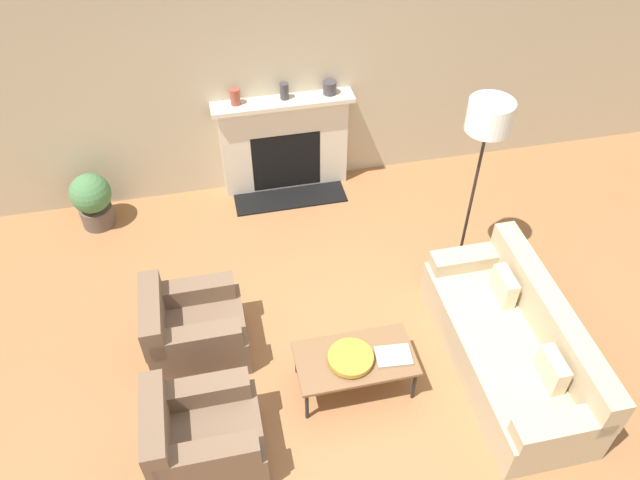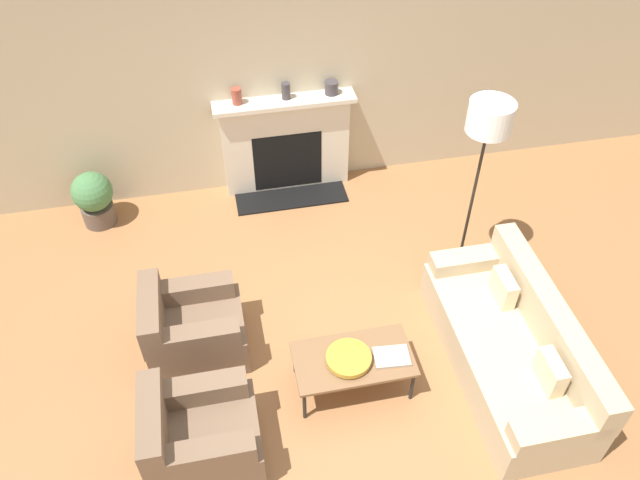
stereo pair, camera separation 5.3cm
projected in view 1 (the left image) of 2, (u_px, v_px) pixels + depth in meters
The scene contains 14 objects.
ground_plane at pixel (347, 369), 5.65m from camera, with size 18.00×18.00×0.00m, color #99663D.
wall_back at pixel (286, 70), 6.69m from camera, with size 18.00×0.06×2.90m.
fireplace at pixel (285, 146), 7.18m from camera, with size 1.57×0.59×1.18m.
couch at pixel (513, 345), 5.49m from camera, with size 0.86×2.04×0.79m.
armchair_near at pixel (202, 437), 4.84m from camera, with size 0.86×0.74×0.77m.
armchair_far at pixel (192, 330), 5.59m from camera, with size 0.86×0.74×0.77m.
coffee_table at pixel (355, 360), 5.28m from camera, with size 1.01×0.55×0.40m.
bowl at pixel (351, 358), 5.21m from camera, with size 0.39×0.39×0.07m.
book at pixel (393, 356), 5.26m from camera, with size 0.32×0.24×0.02m.
floor_lamp at pixel (486, 132), 5.48m from camera, with size 0.40×0.40×1.96m.
mantel_vase_left at pixel (235, 97), 6.63m from camera, with size 0.11×0.11×0.18m.
mantel_vase_center_left at pixel (284, 91), 6.71m from camera, with size 0.10×0.10×0.18m.
mantel_vase_center_right at pixel (330, 88), 6.80m from camera, with size 0.15×0.15×0.15m.
potted_plant at pixel (92, 199), 6.83m from camera, with size 0.44×0.44×0.66m.
Camera 1 is at (-0.93, -3.15, 4.76)m, focal length 35.00 mm.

